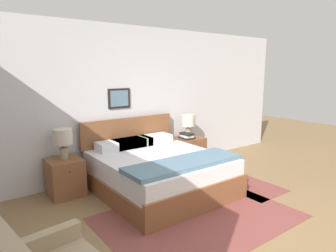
{
  "coord_description": "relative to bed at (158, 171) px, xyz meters",
  "views": [
    {
      "loc": [
        -2.51,
        -1.6,
        1.84
      ],
      "look_at": [
        -0.08,
        1.66,
        1.08
      ],
      "focal_mm": 32.0,
      "sensor_mm": 36.0,
      "label": 1
    }
  ],
  "objects": [
    {
      "name": "book_novel_upper",
      "position": [
        1.11,
        0.64,
        0.33
      ],
      "size": [
        0.17,
        0.27,
        0.04
      ],
      "rotation": [
        0.0,
        0.0,
        0.05
      ],
      "color": "#232328",
      "rests_on": "book_hardcover_middle"
    },
    {
      "name": "bed",
      "position": [
        0.0,
        0.0,
        0.0
      ],
      "size": [
        1.75,
        1.94,
        1.03
      ],
      "color": "brown",
      "rests_on": "ground_plane"
    },
    {
      "name": "table_lamp_by_door",
      "position": [
        1.2,
        0.71,
        0.54
      ],
      "size": [
        0.27,
        0.27,
        0.45
      ],
      "color": "gray",
      "rests_on": "nightstand_by_door"
    },
    {
      "name": "book_hardcover_middle",
      "position": [
        1.11,
        0.64,
        0.29
      ],
      "size": [
        0.2,
        0.26,
        0.04
      ],
      "rotation": [
        0.0,
        0.0,
        -0.13
      ],
      "color": "silver",
      "rests_on": "book_thick_bottom"
    },
    {
      "name": "table_lamp_near_window",
      "position": [
        -1.2,
        0.71,
        0.54
      ],
      "size": [
        0.27,
        0.27,
        0.45
      ],
      "color": "gray",
      "rests_on": "nightstand_near_window"
    },
    {
      "name": "nightstand_by_door",
      "position": [
        1.22,
        0.69,
        -0.04
      ],
      "size": [
        0.48,
        0.54,
        0.55
      ],
      "color": "brown",
      "rests_on": "ground_plane"
    },
    {
      "name": "area_rug_bedside",
      "position": [
        1.26,
        -0.59,
        -0.31
      ],
      "size": [
        0.75,
        1.34,
        0.01
      ],
      "color": "brown",
      "rests_on": "ground_plane"
    },
    {
      "name": "book_thick_bottom",
      "position": [
        1.11,
        0.64,
        0.25
      ],
      "size": [
        0.22,
        0.28,
        0.04
      ],
      "rotation": [
        0.0,
        0.0,
        -0.03
      ],
      "color": "#232328",
      "rests_on": "nightstand_by_door"
    },
    {
      "name": "area_rug_main",
      "position": [
        -0.09,
        -1.03,
        -0.31
      ],
      "size": [
        2.4,
        1.7,
        0.01
      ],
      "color": "brown",
      "rests_on": "ground_plane"
    },
    {
      "name": "nightstand_near_window",
      "position": [
        -1.21,
        0.69,
        -0.04
      ],
      "size": [
        0.48,
        0.54,
        0.55
      ],
      "color": "brown",
      "rests_on": "ground_plane"
    },
    {
      "name": "ground_plane",
      "position": [
        0.0,
        -2.02,
        -0.32
      ],
      "size": [
        16.0,
        16.0,
        0.0
      ],
      "primitive_type": "plane",
      "color": "olive"
    },
    {
      "name": "wall_back",
      "position": [
        0.0,
        1.02,
        0.98
      ],
      "size": [
        7.85,
        0.09,
        2.6
      ],
      "color": "silver",
      "rests_on": "ground_plane"
    }
  ]
}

